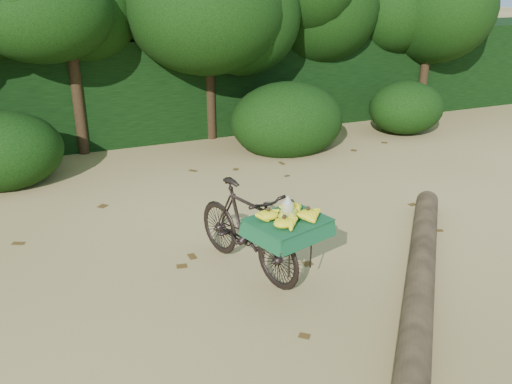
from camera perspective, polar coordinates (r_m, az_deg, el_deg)
name	(u,v)px	position (r m, az deg, el deg)	size (l,w,h in m)	color
ground	(340,287)	(5.42, 8.88, -9.89)	(80.00, 80.00, 0.00)	tan
vendor_bicycle	(248,228)	(5.43, -0.85, -3.82)	(1.00, 1.74, 0.93)	black
fallen_log	(421,269)	(5.63, 17.01, -7.81)	(0.27, 0.27, 3.70)	brown
hedge_backdrop	(171,84)	(10.66, -8.94, 11.20)	(26.00, 1.80, 1.80)	black
tree_row	(141,29)	(9.59, -11.99, 16.48)	(14.50, 2.00, 4.00)	black
bush_clumps	(233,129)	(9.03, -2.46, 6.59)	(8.80, 1.70, 0.90)	black
leaf_litter	(309,257)	(5.90, 5.60, -6.85)	(7.00, 7.30, 0.01)	#4A3213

